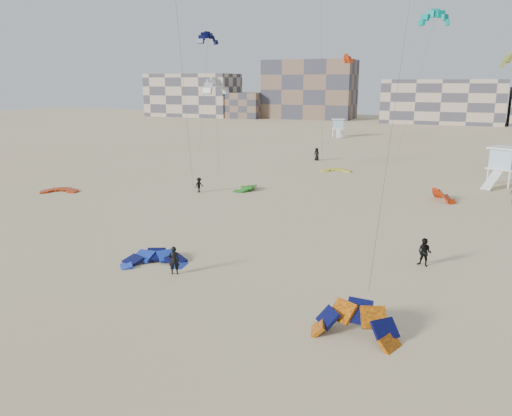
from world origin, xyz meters
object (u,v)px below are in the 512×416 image
at_px(kite_ground_blue, 154,264).
at_px(kite_ground_orange, 354,337).
at_px(lifeguard_tower_near, 504,167).
at_px(kitesurfer_main, 174,260).

height_order(kite_ground_blue, kite_ground_orange, kite_ground_orange).
height_order(kite_ground_blue, lifeguard_tower_near, lifeguard_tower_near).
bearing_deg(kitesurfer_main, kite_ground_blue, -50.99).
bearing_deg(lifeguard_tower_near, kite_ground_orange, -76.43).
relative_size(kite_ground_blue, kitesurfer_main, 2.34).
xyz_separation_m(kite_ground_blue, kitesurfer_main, (2.09, -0.97, 0.87)).
relative_size(kitesurfer_main, lifeguard_tower_near, 0.27).
bearing_deg(kite_ground_blue, lifeguard_tower_near, 33.91).
bearing_deg(kite_ground_blue, kitesurfer_main, -49.57).
height_order(kite_ground_blue, kitesurfer_main, kitesurfer_main).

